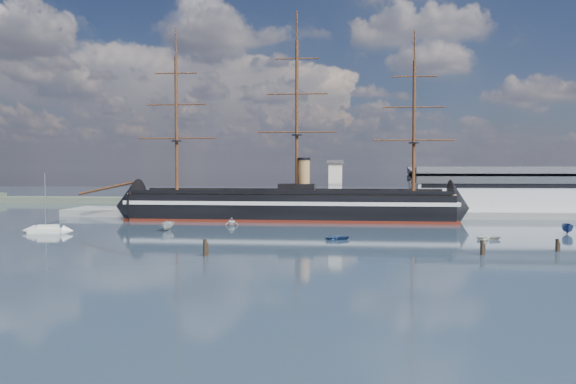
{
  "coord_description": "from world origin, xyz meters",
  "views": [
    {
      "loc": [
        2.24,
        -95.53,
        14.48
      ],
      "look_at": [
        -8.17,
        35.0,
        9.0
      ],
      "focal_mm": 35.0,
      "sensor_mm": 36.0,
      "label": 1
    }
  ],
  "objects": [
    {
      "name": "piling_far_right",
      "position": [
        41.37,
        5.24,
        0.0
      ],
      "size": [
        0.64,
        0.64,
        2.91
      ],
      "primitive_type": "cylinder",
      "color": "black",
      "rests_on": "ground"
    },
    {
      "name": "sailboat",
      "position": [
        -61.28,
        24.82,
        0.86
      ],
      "size": [
        8.68,
        3.5,
        13.5
      ],
      "rotation": [
        0.0,
        0.0,
        0.12
      ],
      "color": "silver",
      "rests_on": "ground"
    },
    {
      "name": "motorboat_a",
      "position": [
        -36.33,
        32.77,
        0.0
      ],
      "size": [
        6.67,
        2.81,
        2.61
      ],
      "primitive_type": "imported",
      "rotation": [
        0.0,
        0.0,
        -0.06
      ],
      "color": "beige",
      "rests_on": "ground"
    },
    {
      "name": "quay_tower",
      "position": [
        3.0,
        73.0,
        9.75
      ],
      "size": [
        5.0,
        5.0,
        15.0
      ],
      "color": "silver",
      "rests_on": "ground"
    },
    {
      "name": "ground",
      "position": [
        0.0,
        40.0,
        0.0
      ],
      "size": [
        600.0,
        600.0,
        0.0
      ],
      "primitive_type": "plane",
      "color": "#29363F",
      "rests_on": "ground"
    },
    {
      "name": "motorboat_d",
      "position": [
        -23.45,
        45.49,
        0.0
      ],
      "size": [
        6.66,
        4.36,
        2.25
      ],
      "primitive_type": "imported",
      "rotation": [
        0.0,
        0.0,
        0.3
      ],
      "color": "white",
      "rests_on": "ground"
    },
    {
      "name": "warehouse",
      "position": [
        58.0,
        80.0,
        7.98
      ],
      "size": [
        63.0,
        21.0,
        11.6
      ],
      "color": "#B7BABC",
      "rests_on": "ground"
    },
    {
      "name": "warship",
      "position": [
        -11.46,
        60.0,
        4.04
      ],
      "size": [
        113.12,
        18.96,
        53.94
      ],
      "rotation": [
        0.0,
        0.0,
        -0.03
      ],
      "color": "black",
      "rests_on": "ground"
    },
    {
      "name": "shoreline",
      "position": [
        -139.23,
        135.0,
        1.45
      ],
      "size": [
        120.0,
        10.0,
        4.0
      ],
      "color": "#3F4C38",
      "rests_on": "ground"
    },
    {
      "name": "piling_near_right",
      "position": [
        27.22,
        0.06,
        0.0
      ],
      "size": [
        0.64,
        0.64,
        3.22
      ],
      "primitive_type": "cylinder",
      "color": "black",
      "rests_on": "ground"
    },
    {
      "name": "piling_near_left",
      "position": [
        -18.72,
        -4.95,
        0.0
      ],
      "size": [
        0.64,
        0.64,
        3.53
      ],
      "primitive_type": "cylinder",
      "color": "black",
      "rests_on": "ground"
    },
    {
      "name": "motorboat_b",
      "position": [
        3.36,
        17.94,
        0.0
      ],
      "size": [
        1.93,
        3.27,
        1.43
      ],
      "primitive_type": "imported",
      "rotation": [
        0.0,
        0.0,
        1.82
      ],
      "color": "navy",
      "rests_on": "ground"
    },
    {
      "name": "motorboat_e",
      "position": [
        33.97,
        20.52,
        0.0
      ],
      "size": [
        1.21,
        2.94,
        1.36
      ],
      "primitive_type": "imported",
      "rotation": [
        0.0,
        0.0,
        1.58
      ],
      "color": "silver",
      "rests_on": "ground"
    },
    {
      "name": "motorboat_f",
      "position": [
        54.25,
        32.84,
        0.0
      ],
      "size": [
        7.48,
        4.63,
        2.81
      ],
      "primitive_type": "imported",
      "rotation": [
        0.0,
        0.0,
        -0.32
      ],
      "color": "navy",
      "rests_on": "ground"
    },
    {
      "name": "quay",
      "position": [
        10.0,
        76.0,
        0.0
      ],
      "size": [
        180.0,
        18.0,
        2.0
      ],
      "primitive_type": "cube",
      "color": "slate",
      "rests_on": "ground"
    }
  ]
}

